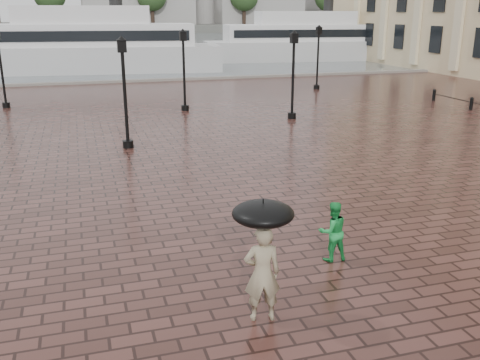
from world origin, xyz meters
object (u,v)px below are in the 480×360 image
Objects in this scene: ferry_far at (304,40)px; child_pedestrian at (333,231)px; street_lamps at (192,70)px; ferry_near at (86,45)px; adult_pedestrian at (262,274)px.

child_pedestrian is at bearing -106.46° from ferry_far.
ferry_far is (20.28, 48.86, 1.56)m from child_pedestrian.
ferry_near is (-5.20, 23.31, 0.12)m from street_lamps.
street_lamps is 21.90m from adult_pedestrian.
ferry_near reaches higher than street_lamps.
ferry_near is (-1.92, 44.93, 1.52)m from adult_pedestrian.
street_lamps is 19.81m from child_pedestrian.
ferry_far reaches higher than child_pedestrian.
street_lamps is 34.97m from ferry_far.
ferry_far is at bearing -112.26° from child_pedestrian.
street_lamps is 23.89m from ferry_near.
street_lamps is at bearing -89.28° from adult_pedestrian.
ferry_near is at bearing -84.08° from child_pedestrian.
child_pedestrian is (2.34, 1.89, -0.22)m from adult_pedestrian.
ferry_far is (19.33, 29.14, -0.07)m from street_lamps.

